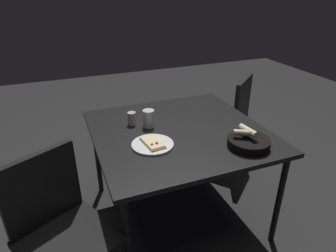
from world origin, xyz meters
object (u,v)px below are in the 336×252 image
bread_basket (248,141)px  chair_far (59,223)px  beer_glass (149,119)px  chair_near (228,114)px  pepper_shaker (132,119)px  dining_table (178,137)px  pizza_plate (153,144)px

bread_basket → chair_far: bearing=89.5°
beer_glass → chair_near: size_ratio=0.14×
beer_glass → pepper_shaker: beer_glass is taller
bread_basket → beer_glass: beer_glass is taller
dining_table → beer_glass: beer_glass is taller
bread_basket → chair_near: size_ratio=0.29×
dining_table → bread_basket: 0.48m
pepper_shaker → dining_table: bearing=-125.8°
beer_glass → chair_near: bearing=-66.6°
pizza_plate → beer_glass: bearing=-13.3°
dining_table → beer_glass: 0.24m
bread_basket → pepper_shaker: bread_basket is taller
dining_table → chair_near: (0.52, -0.74, -0.17)m
bread_basket → pepper_shaker: (0.56, 0.58, 0.01)m
bread_basket → chair_near: 1.01m
pepper_shaker → chair_near: chair_near is taller
beer_glass → pepper_shaker: (0.08, 0.10, -0.01)m
chair_far → chair_near: bearing=-61.1°
pizza_plate → chair_near: size_ratio=0.30×
dining_table → chair_far: bearing=112.8°
pizza_plate → chair_near: 1.20m
dining_table → bread_basket: (-0.36, -0.31, 0.09)m
pizza_plate → pepper_shaker: 0.34m
dining_table → beer_glass: size_ratio=9.26×
bread_basket → pepper_shaker: bearing=46.2°
pepper_shaker → chair_far: bearing=134.4°
dining_table → chair_far: 0.92m
chair_far → bread_basket: bearing=-90.5°
chair_far → dining_table: bearing=-67.2°
chair_near → bread_basket: bearing=153.7°
bread_basket → beer_glass: (0.48, 0.48, 0.02)m
dining_table → pizza_plate: pizza_plate is taller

